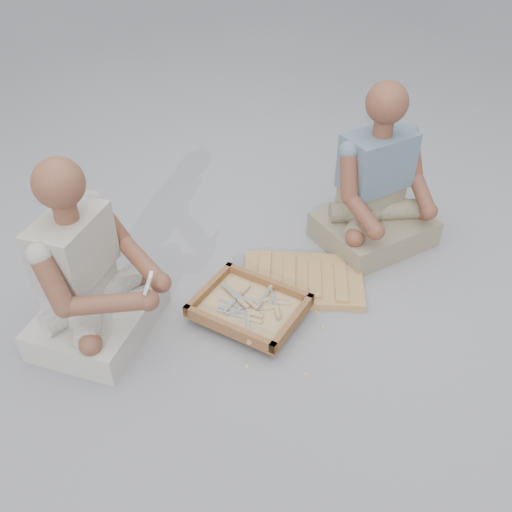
% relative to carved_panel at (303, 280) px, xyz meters
% --- Properties ---
extents(ground, '(60.00, 60.00, 0.00)m').
position_rel_carved_panel_xyz_m(ground, '(-0.17, -0.42, -0.02)').
color(ground, gray).
rests_on(ground, ground).
extents(carved_panel, '(0.66, 0.49, 0.04)m').
position_rel_carved_panel_xyz_m(carved_panel, '(0.00, 0.00, 0.00)').
color(carved_panel, olive).
rests_on(carved_panel, ground).
extents(tool_tray, '(0.57, 0.51, 0.06)m').
position_rel_carved_panel_xyz_m(tool_tray, '(-0.20, -0.30, 0.04)').
color(tool_tray, brown).
rests_on(tool_tray, carved_panel).
extents(chisel_0, '(0.22, 0.07, 0.02)m').
position_rel_carved_panel_xyz_m(chisel_0, '(-0.19, -0.33, 0.05)').
color(chisel_0, silver).
rests_on(chisel_0, tool_tray).
extents(chisel_1, '(0.18, 0.15, 0.02)m').
position_rel_carved_panel_xyz_m(chisel_1, '(-0.24, -0.29, 0.06)').
color(chisel_1, silver).
rests_on(chisel_1, tool_tray).
extents(chisel_2, '(0.18, 0.16, 0.02)m').
position_rel_carved_panel_xyz_m(chisel_2, '(-0.17, -0.27, 0.05)').
color(chisel_2, silver).
rests_on(chisel_2, tool_tray).
extents(chisel_3, '(0.21, 0.10, 0.02)m').
position_rel_carved_panel_xyz_m(chisel_3, '(-0.12, -0.29, 0.05)').
color(chisel_3, silver).
rests_on(chisel_3, tool_tray).
extents(chisel_4, '(0.22, 0.03, 0.02)m').
position_rel_carved_panel_xyz_m(chisel_4, '(-0.18, -0.35, 0.05)').
color(chisel_4, silver).
rests_on(chisel_4, tool_tray).
extents(chisel_5, '(0.20, 0.13, 0.02)m').
position_rel_carved_panel_xyz_m(chisel_5, '(-0.20, -0.28, 0.05)').
color(chisel_5, silver).
rests_on(chisel_5, tool_tray).
extents(chisel_6, '(0.06, 0.22, 0.02)m').
position_rel_carved_panel_xyz_m(chisel_6, '(-0.13, -0.15, 0.06)').
color(chisel_6, silver).
rests_on(chisel_6, tool_tray).
extents(chisel_7, '(0.08, 0.22, 0.02)m').
position_rel_carved_panel_xyz_m(chisel_7, '(-0.25, -0.21, 0.05)').
color(chisel_7, silver).
rests_on(chisel_7, tool_tray).
extents(chisel_8, '(0.22, 0.04, 0.02)m').
position_rel_carved_panel_xyz_m(chisel_8, '(-0.08, -0.24, 0.04)').
color(chisel_8, silver).
rests_on(chisel_8, tool_tray).
extents(chisel_9, '(0.08, 0.22, 0.02)m').
position_rel_carved_panel_xyz_m(chisel_9, '(-0.16, -0.47, 0.05)').
color(chisel_9, silver).
rests_on(chisel_9, tool_tray).
extents(chisel_10, '(0.22, 0.05, 0.02)m').
position_rel_carved_panel_xyz_m(chisel_10, '(-0.17, -0.38, 0.05)').
color(chisel_10, silver).
rests_on(chisel_10, tool_tray).
extents(chisel_11, '(0.10, 0.21, 0.02)m').
position_rel_carved_panel_xyz_m(chisel_11, '(-0.07, -0.30, 0.05)').
color(chisel_11, silver).
rests_on(chisel_11, tool_tray).
extents(wood_chip_0, '(0.02, 0.02, 0.00)m').
position_rel_carved_panel_xyz_m(wood_chip_0, '(0.10, -0.19, -0.02)').
color(wood_chip_0, tan).
rests_on(wood_chip_0, ground).
extents(wood_chip_1, '(0.02, 0.02, 0.00)m').
position_rel_carved_panel_xyz_m(wood_chip_1, '(0.12, -0.58, -0.02)').
color(wood_chip_1, tan).
rests_on(wood_chip_1, ground).
extents(wood_chip_2, '(0.02, 0.02, 0.00)m').
position_rel_carved_panel_xyz_m(wood_chip_2, '(-0.07, 0.03, -0.02)').
color(wood_chip_2, tan).
rests_on(wood_chip_2, ground).
extents(wood_chip_3, '(0.02, 0.02, 0.00)m').
position_rel_carved_panel_xyz_m(wood_chip_3, '(-0.01, -0.34, -0.02)').
color(wood_chip_3, tan).
rests_on(wood_chip_3, ground).
extents(wood_chip_4, '(0.02, 0.02, 0.00)m').
position_rel_carved_panel_xyz_m(wood_chip_4, '(-0.14, -0.60, -0.02)').
color(wood_chip_4, tan).
rests_on(wood_chip_4, ground).
extents(wood_chip_5, '(0.02, 0.02, 0.00)m').
position_rel_carved_panel_xyz_m(wood_chip_5, '(0.15, -0.29, -0.02)').
color(wood_chip_5, tan).
rests_on(wood_chip_5, ground).
extents(wood_chip_6, '(0.02, 0.02, 0.00)m').
position_rel_carved_panel_xyz_m(wood_chip_6, '(-0.40, -0.27, -0.02)').
color(wood_chip_6, tan).
rests_on(wood_chip_6, ground).
extents(wood_chip_7, '(0.02, 0.02, 0.00)m').
position_rel_carved_panel_xyz_m(wood_chip_7, '(0.01, -0.15, -0.02)').
color(wood_chip_7, tan).
rests_on(wood_chip_7, ground).
extents(wood_chip_8, '(0.02, 0.02, 0.00)m').
position_rel_carved_panel_xyz_m(wood_chip_8, '(0.14, 0.02, -0.02)').
color(wood_chip_8, tan).
rests_on(wood_chip_8, ground).
extents(wood_chip_9, '(0.02, 0.02, 0.00)m').
position_rel_carved_panel_xyz_m(wood_chip_9, '(0.11, -0.02, -0.02)').
color(wood_chip_9, tan).
rests_on(wood_chip_9, ground).
extents(wood_chip_10, '(0.02, 0.02, 0.00)m').
position_rel_carved_panel_xyz_m(wood_chip_10, '(-0.41, -0.03, -0.02)').
color(wood_chip_10, tan).
rests_on(wood_chip_10, ground).
extents(wood_chip_11, '(0.02, 0.02, 0.00)m').
position_rel_carved_panel_xyz_m(wood_chip_11, '(-0.09, -0.29, -0.02)').
color(wood_chip_11, tan).
rests_on(wood_chip_11, ground).
extents(wood_chip_12, '(0.02, 0.02, 0.00)m').
position_rel_carved_panel_xyz_m(wood_chip_12, '(0.12, -0.13, -0.02)').
color(wood_chip_12, tan).
rests_on(wood_chip_12, ground).
extents(wood_chip_13, '(0.02, 0.02, 0.00)m').
position_rel_carved_panel_xyz_m(wood_chip_13, '(-0.37, -0.16, -0.02)').
color(wood_chip_13, tan).
rests_on(wood_chip_13, ground).
extents(wood_chip_14, '(0.02, 0.02, 0.00)m').
position_rel_carved_panel_xyz_m(wood_chip_14, '(-0.47, -0.14, -0.02)').
color(wood_chip_14, tan).
rests_on(wood_chip_14, ground).
extents(wood_chip_15, '(0.02, 0.02, 0.00)m').
position_rel_carved_panel_xyz_m(wood_chip_15, '(-0.01, -0.15, -0.02)').
color(wood_chip_15, tan).
rests_on(wood_chip_15, ground).
extents(craftsman, '(0.60, 0.59, 0.87)m').
position_rel_carved_panel_xyz_m(craftsman, '(-0.84, -0.54, 0.28)').
color(craftsman, beige).
rests_on(craftsman, ground).
extents(companion, '(0.72, 0.72, 0.89)m').
position_rel_carved_panel_xyz_m(companion, '(0.30, 0.46, 0.28)').
color(companion, gray).
rests_on(companion, ground).
extents(mobile_phone, '(0.05, 0.05, 0.10)m').
position_rel_carved_panel_xyz_m(mobile_phone, '(-0.53, -0.62, 0.39)').
color(mobile_phone, white).
rests_on(mobile_phone, craftsman).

